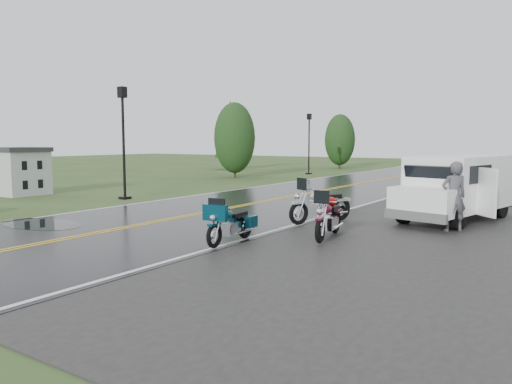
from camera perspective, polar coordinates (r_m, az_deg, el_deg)
ground at (r=15.10m, az=-13.20°, el=-3.83°), size 120.00×120.00×0.00m
road at (r=23.05m, az=5.18°, el=-0.32°), size 8.00×100.00×0.04m
house_left at (r=25.54m, az=-25.61°, el=7.10°), size 8.60×8.60×6.60m
motorcycle_red at (r=11.98m, az=7.35°, el=-3.19°), size 1.15×2.22×1.25m
motorcycle_teal at (r=11.41m, az=-4.81°, el=-3.88°), size 0.88×2.00×1.15m
motorcycle_silver at (r=14.52m, az=4.91°, el=-1.37°), size 1.65×2.43×1.35m
van_white at (r=15.55m, az=16.65°, el=0.23°), size 3.07×5.60×2.08m
person_at_van at (r=14.64m, az=21.66°, el=-0.60°), size 0.83×0.80×1.92m
lamp_post_near_left at (r=22.06m, az=-14.90°, el=5.45°), size 0.41×0.41×4.83m
lamp_post_far_left at (r=37.48m, az=6.07°, el=5.51°), size 0.39×0.39×4.55m
tree_left_mid at (r=33.92m, az=-2.45°, el=5.33°), size 2.78×2.78×4.35m
tree_left_far at (r=45.55m, az=9.55°, el=5.28°), size 2.71×2.71×4.16m
pine_left_far at (r=43.70m, az=-2.95°, el=6.42°), size 2.80×2.80×5.83m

